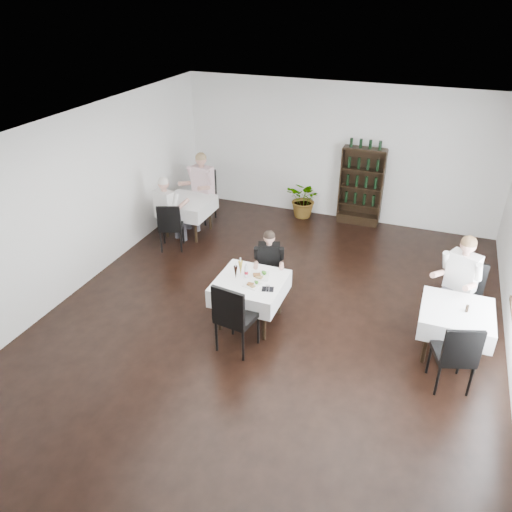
% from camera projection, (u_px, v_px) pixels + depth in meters
% --- Properties ---
extents(room_shell, '(9.00, 9.00, 9.00)m').
position_uv_depth(room_shell, '(269.00, 241.00, 7.19)').
color(room_shell, black).
rests_on(room_shell, ground).
extents(wine_shelf, '(0.90, 0.28, 1.75)m').
position_uv_depth(wine_shelf, '(361.00, 187.00, 10.84)').
color(wine_shelf, black).
rests_on(wine_shelf, ground).
extents(main_table, '(1.03, 1.03, 0.77)m').
position_uv_depth(main_table, '(250.00, 288.00, 7.71)').
color(main_table, black).
rests_on(main_table, ground).
extents(left_table, '(0.98, 0.98, 0.77)m').
position_uv_depth(left_table, '(188.00, 206.00, 10.50)').
color(left_table, black).
rests_on(left_table, ground).
extents(right_table, '(0.98, 0.98, 0.77)m').
position_uv_depth(right_table, '(456.00, 319.00, 7.02)').
color(right_table, black).
rests_on(right_table, ground).
extents(potted_tree, '(0.94, 0.87, 0.87)m').
position_uv_depth(potted_tree, '(305.00, 199.00, 11.33)').
color(potted_tree, '#27561D').
rests_on(potted_tree, ground).
extents(main_chair_far, '(0.52, 0.53, 0.89)m').
position_uv_depth(main_chair_far, '(270.00, 274.00, 8.28)').
color(main_chair_far, black).
rests_on(main_chair_far, ground).
extents(main_chair_near, '(0.59, 0.59, 1.13)m').
position_uv_depth(main_chair_near, '(234.00, 314.00, 7.06)').
color(main_chair_near, black).
rests_on(main_chair_near, ground).
extents(left_chair_far, '(0.57, 0.58, 1.15)m').
position_uv_depth(left_chair_far, '(203.00, 191.00, 11.16)').
color(left_chair_far, black).
rests_on(left_chair_far, ground).
extents(left_chair_near, '(0.59, 0.60, 1.00)m').
position_uv_depth(left_chair_near, '(170.00, 224.00, 9.85)').
color(left_chair_near, black).
rests_on(left_chair_near, ground).
extents(right_chair_far, '(0.50, 0.50, 1.09)m').
position_uv_depth(right_chair_far, '(466.00, 293.00, 7.58)').
color(right_chair_far, black).
rests_on(right_chair_far, ground).
extents(right_chair_near, '(0.61, 0.61, 1.06)m').
position_uv_depth(right_chair_near, '(456.00, 353.00, 6.39)').
color(right_chair_near, black).
rests_on(right_chair_near, ground).
extents(diner_main, '(0.55, 0.59, 1.29)m').
position_uv_depth(diner_main, '(269.00, 262.00, 8.16)').
color(diner_main, '#414048').
rests_on(diner_main, ground).
extents(diner_left_far, '(0.67, 0.70, 1.63)m').
position_uv_depth(diner_left_far, '(200.00, 184.00, 10.72)').
color(diner_left_far, '#414048').
rests_on(diner_left_far, ground).
extents(diner_left_near, '(0.62, 0.66, 1.48)m').
position_uv_depth(diner_left_near, '(168.00, 206.00, 9.93)').
color(diner_left_near, '#414048').
rests_on(diner_left_near, ground).
extents(diner_right_far, '(0.71, 0.74, 1.58)m').
position_uv_depth(diner_right_far, '(459.00, 277.00, 7.43)').
color(diner_right_far, '#414048').
rests_on(diner_right_far, ground).
extents(plate_far, '(0.34, 0.34, 0.09)m').
position_uv_depth(plate_far, '(260.00, 275.00, 7.71)').
color(plate_far, white).
rests_on(plate_far, main_table).
extents(plate_near, '(0.27, 0.27, 0.07)m').
position_uv_depth(plate_near, '(253.00, 285.00, 7.49)').
color(plate_near, white).
rests_on(plate_near, main_table).
extents(pilsner_dark, '(0.06, 0.06, 0.27)m').
position_uv_depth(pilsner_dark, '(236.00, 272.00, 7.62)').
color(pilsner_dark, black).
rests_on(pilsner_dark, main_table).
extents(pilsner_lager, '(0.07, 0.07, 0.31)m').
position_uv_depth(pilsner_lager, '(241.00, 268.00, 7.70)').
color(pilsner_lager, gold).
rests_on(pilsner_lager, main_table).
extents(coke_bottle, '(0.06, 0.06, 0.24)m').
position_uv_depth(coke_bottle, '(246.00, 272.00, 7.67)').
color(coke_bottle, silver).
rests_on(coke_bottle, main_table).
extents(napkin_cutlery, '(0.21, 0.19, 0.02)m').
position_uv_depth(napkin_cutlery, '(268.00, 289.00, 7.40)').
color(napkin_cutlery, black).
rests_on(napkin_cutlery, main_table).
extents(pepper_mill, '(0.05, 0.05, 0.11)m').
position_uv_depth(pepper_mill, '(467.00, 308.00, 6.88)').
color(pepper_mill, black).
rests_on(pepper_mill, right_table).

